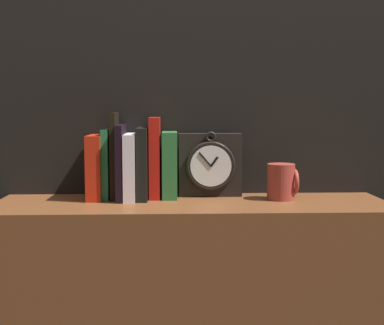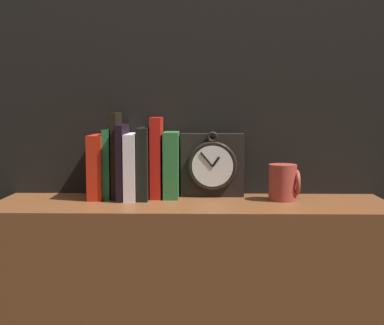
# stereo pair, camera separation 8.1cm
# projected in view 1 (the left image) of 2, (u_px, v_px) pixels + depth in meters

# --- Properties ---
(wall_back) EXTENTS (6.00, 0.05, 2.60)m
(wall_back) POSITION_uv_depth(u_px,v_px,m) (190.00, 47.00, 1.58)
(wall_back) COLOR black
(wall_back) RESTS_ON ground_plane
(clock) EXTENTS (0.18, 0.07, 0.19)m
(clock) POSITION_uv_depth(u_px,v_px,m) (210.00, 165.00, 1.54)
(clock) COLOR black
(clock) RESTS_ON bookshelf
(book_slot0_red) EXTENTS (0.04, 0.14, 0.18)m
(book_slot0_red) POSITION_uv_depth(u_px,v_px,m) (96.00, 167.00, 1.50)
(book_slot0_red) COLOR red
(book_slot0_red) RESTS_ON bookshelf
(book_slot1_green) EXTENTS (0.02, 0.12, 0.19)m
(book_slot1_green) POSITION_uv_depth(u_px,v_px,m) (107.00, 164.00, 1.50)
(book_slot1_green) COLOR #257141
(book_slot1_green) RESTS_ON bookshelf
(book_slot2_black) EXTENTS (0.02, 0.12, 0.24)m
(book_slot2_black) POSITION_uv_depth(u_px,v_px,m) (114.00, 156.00, 1.50)
(book_slot2_black) COLOR black
(book_slot2_black) RESTS_ON bookshelf
(book_slot3_black) EXTENTS (0.02, 0.15, 0.21)m
(book_slot3_black) POSITION_uv_depth(u_px,v_px,m) (121.00, 162.00, 1.49)
(book_slot3_black) COLOR black
(book_slot3_black) RESTS_ON bookshelf
(book_slot4_white) EXTENTS (0.03, 0.16, 0.18)m
(book_slot4_white) POSITION_uv_depth(u_px,v_px,m) (131.00, 167.00, 1.49)
(book_slot4_white) COLOR white
(book_slot4_white) RESTS_ON bookshelf
(book_slot5_black) EXTENTS (0.03, 0.15, 0.20)m
(book_slot5_black) POSITION_uv_depth(u_px,v_px,m) (143.00, 163.00, 1.50)
(book_slot5_black) COLOR black
(book_slot5_black) RESTS_ON bookshelf
(book_slot6_red) EXTENTS (0.03, 0.11, 0.23)m
(book_slot6_red) POSITION_uv_depth(u_px,v_px,m) (155.00, 158.00, 1.51)
(book_slot6_red) COLOR red
(book_slot6_red) RESTS_ON bookshelf
(book_slot7_green) EXTENTS (0.04, 0.11, 0.19)m
(book_slot7_green) POSITION_uv_depth(u_px,v_px,m) (170.00, 165.00, 1.52)
(book_slot7_green) COLOR #2A6B33
(book_slot7_green) RESTS_ON bookshelf
(mug) EXTENTS (0.08, 0.08, 0.10)m
(mug) POSITION_uv_depth(u_px,v_px,m) (282.00, 182.00, 1.48)
(mug) COLOR #9E382D
(mug) RESTS_ON bookshelf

